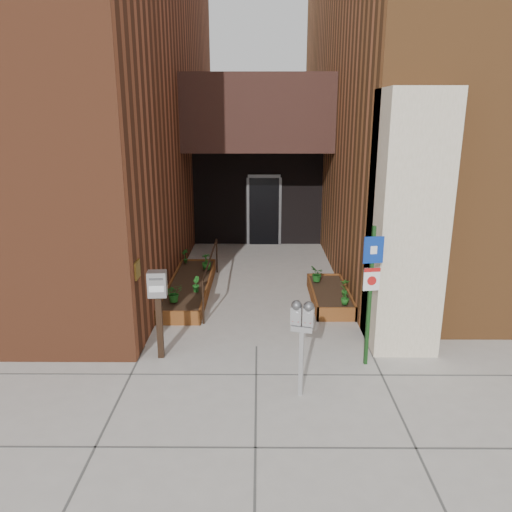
{
  "coord_description": "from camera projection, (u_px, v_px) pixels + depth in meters",
  "views": [
    {
      "loc": [
        0.04,
        -8.1,
        4.01
      ],
      "look_at": [
        -0.02,
        1.8,
        1.16
      ],
      "focal_mm": 35.0,
      "sensor_mm": 36.0,
      "label": 1
    }
  ],
  "objects": [
    {
      "name": "ground",
      "position": [
        256.0,
        347.0,
        8.89
      ],
      "size": [
        80.0,
        80.0,
        0.0
      ],
      "primitive_type": "plane",
      "color": "#9E9991",
      "rests_on": "ground"
    },
    {
      "name": "sign_post",
      "position": [
        371.0,
        282.0,
        7.88
      ],
      "size": [
        0.32,
        0.1,
        2.34
      ],
      "color": "#173E16",
      "rests_on": "ground"
    },
    {
      "name": "shrub_right_a",
      "position": [
        345.0,
        297.0,
        10.01
      ],
      "size": [
        0.22,
        0.22,
        0.31
      ],
      "primitive_type": "imported",
      "rotation": [
        0.0,
        0.0,
        1.2
      ],
      "color": "#195317",
      "rests_on": "planter_right"
    },
    {
      "name": "shrub_right_b",
      "position": [
        345.0,
        287.0,
        10.47
      ],
      "size": [
        0.21,
        0.21,
        0.38
      ],
      "primitive_type": "imported",
      "rotation": [
        0.0,
        0.0,
        3.07
      ],
      "color": "#28611B",
      "rests_on": "planter_right"
    },
    {
      "name": "shrub_left_a",
      "position": [
        174.0,
        293.0,
        10.14
      ],
      "size": [
        0.46,
        0.46,
        0.37
      ],
      "primitive_type": "imported",
      "rotation": [
        0.0,
        0.0,
        0.54
      ],
      "color": "#1C5C1A",
      "rests_on": "planter_left"
    },
    {
      "name": "planter_right",
      "position": [
        330.0,
        296.0,
        10.96
      ],
      "size": [
        0.8,
        2.2,
        0.3
      ],
      "color": "brown",
      "rests_on": "ground"
    },
    {
      "name": "architecture",
      "position": [
        251.0,
        77.0,
        14.14
      ],
      "size": [
        20.0,
        14.6,
        10.0
      ],
      "color": "brown",
      "rests_on": "ground"
    },
    {
      "name": "shrub_left_c",
      "position": [
        206.0,
        261.0,
        12.23
      ],
      "size": [
        0.3,
        0.3,
        0.41
      ],
      "primitive_type": "imported",
      "rotation": [
        0.0,
        0.0,
        3.55
      ],
      "color": "#1D631C",
      "rests_on": "planter_left"
    },
    {
      "name": "handrail",
      "position": [
        211.0,
        263.0,
        11.24
      ],
      "size": [
        0.04,
        3.34,
        0.9
      ],
      "color": "black",
      "rests_on": "ground"
    },
    {
      "name": "shrub_left_b",
      "position": [
        196.0,
        284.0,
        10.71
      ],
      "size": [
        0.22,
        0.22,
        0.34
      ],
      "primitive_type": "imported",
      "rotation": [
        0.0,
        0.0,
        1.82
      ],
      "color": "#195719",
      "rests_on": "planter_left"
    },
    {
      "name": "shrub_right_c",
      "position": [
        317.0,
        274.0,
        11.35
      ],
      "size": [
        0.33,
        0.33,
        0.37
      ],
      "primitive_type": "imported",
      "rotation": [
        0.0,
        0.0,
        4.72
      ],
      "color": "#175017",
      "rests_on": "planter_right"
    },
    {
      "name": "payment_dropbox",
      "position": [
        158.0,
        296.0,
        8.21
      ],
      "size": [
        0.32,
        0.25,
        1.53
      ],
      "color": "black",
      "rests_on": "ground"
    },
    {
      "name": "parking_meter",
      "position": [
        302.0,
        323.0,
        7.07
      ],
      "size": [
        0.34,
        0.2,
        1.48
      ],
      "color": "#AAAAAD",
      "rests_on": "ground"
    },
    {
      "name": "shrub_left_d",
      "position": [
        185.0,
        256.0,
        12.77
      ],
      "size": [
        0.27,
        0.27,
        0.37
      ],
      "primitive_type": "imported",
      "rotation": [
        0.0,
        0.0,
        5.4
      ],
      "color": "#1C5017",
      "rests_on": "planter_left"
    },
    {
      "name": "planter_left",
      "position": [
        190.0,
        288.0,
        11.46
      ],
      "size": [
        0.9,
        3.6,
        0.3
      ],
      "color": "brown",
      "rests_on": "ground"
    }
  ]
}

